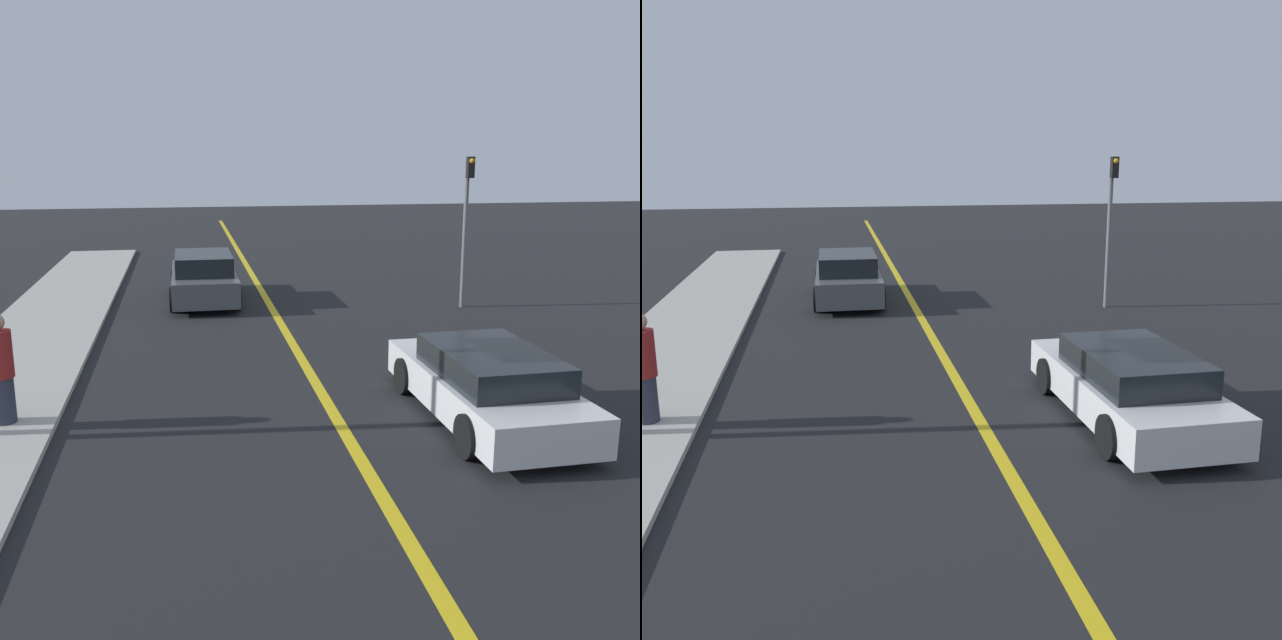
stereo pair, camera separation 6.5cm
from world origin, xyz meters
The scene contains 6 objects.
road_center_line centered at (0.00, 18.00, 0.00)m, with size 0.20×60.00×0.01m.
sidewalk_left centered at (-5.66, 17.00, 0.05)m, with size 2.64×34.00×0.10m.
car_near_right_lane centered at (2.31, 12.70, 0.59)m, with size 1.95×4.55×1.19m.
car_ahead_center centered at (-1.77, 22.98, 0.67)m, with size 1.91×4.50×1.39m.
pedestrian_mid_group centered at (-5.10, 13.71, 0.95)m, with size 0.40×0.40×1.71m.
traffic_light centered at (5.17, 20.77, 2.49)m, with size 0.18×0.40×4.05m.
Camera 2 is at (-2.21, 2.66, 4.14)m, focal length 40.00 mm.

